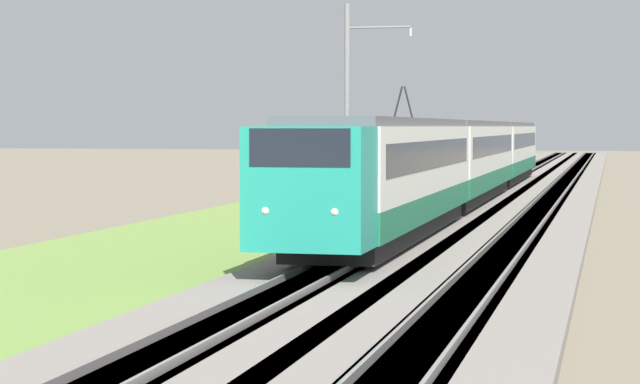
{
  "coord_description": "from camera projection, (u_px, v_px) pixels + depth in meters",
  "views": [
    {
      "loc": [
        -1.87,
        -6.83,
        3.86
      ],
      "look_at": [
        27.16,
        0.0,
        2.29
      ],
      "focal_mm": 70.0,
      "sensor_mm": 36.0,
      "label": 1
    }
  ],
  "objects": [
    {
      "name": "grass_verge",
      "position": [
        291.0,
        215.0,
        53.71
      ],
      "size": [
        240.0,
        9.0,
        0.12
      ],
      "color": "olive",
      "rests_on": "ground"
    },
    {
      "name": "ballast_main",
      "position": [
        445.0,
        215.0,
        52.18
      ],
      "size": [
        240.0,
        4.4,
        0.3
      ],
      "color": "gray",
      "rests_on": "ground"
    },
    {
      "name": "catenary_mast_mid",
      "position": [
        349.0,
        113.0,
        46.77
      ],
      "size": [
        0.22,
        2.56,
        8.45
      ],
      "color": "slate",
      "rests_on": "ground"
    },
    {
      "name": "ballast_adjacent",
      "position": [
        538.0,
        217.0,
        51.3
      ],
      "size": [
        240.0,
        4.4,
        0.3
      ],
      "color": "gray",
      "rests_on": "ground"
    },
    {
      "name": "track_main",
      "position": [
        445.0,
        215.0,
        52.18
      ],
      "size": [
        240.0,
        1.57,
        0.45
      ],
      "color": "#4C4238",
      "rests_on": "ground"
    },
    {
      "name": "passenger_train",
      "position": [
        464.0,
        156.0,
        58.84
      ],
      "size": [
        63.18,
        2.94,
        5.2
      ],
      "rotation": [
        0.0,
        0.0,
        3.14
      ],
      "color": "teal",
      "rests_on": "ground"
    },
    {
      "name": "track_adjacent",
      "position": [
        538.0,
        216.0,
        51.3
      ],
      "size": [
        240.0,
        1.57,
        0.45
      ],
      "color": "#4C4238",
      "rests_on": "ground"
    }
  ]
}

